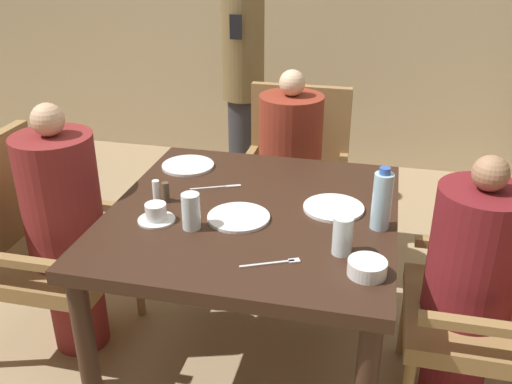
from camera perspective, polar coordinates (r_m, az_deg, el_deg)
ground_plane at (r=2.59m, az=-0.29°, el=-17.12°), size 16.00×16.00×0.00m
dining_table at (r=2.19m, az=-0.33°, el=-4.14°), size 1.06×1.10×0.77m
chair_left_side at (r=2.63m, az=-21.08°, el=-4.54°), size 0.55×0.55×0.95m
diner_in_left_chair at (r=2.52m, az=-18.48°, el=-3.63°), size 0.32×0.32×1.13m
chair_far_side at (r=3.11m, az=3.84°, el=1.97°), size 0.55×0.55×0.95m
diner_in_far_chair at (r=2.95m, az=3.39°, el=1.90°), size 0.32×0.32×1.11m
chair_right_side at (r=2.29m, az=24.07°, el=-9.98°), size 0.55×0.55×0.95m
diner_in_right_chair at (r=2.24m, az=20.46°, el=-8.96°), size 0.32×0.32×1.06m
standing_host at (r=3.65m, az=-1.29°, el=10.99°), size 0.26×0.30×1.55m
plate_main_left at (r=2.16m, az=7.77°, el=-1.58°), size 0.23×0.23×0.01m
plate_main_right at (r=2.53m, az=-6.82°, el=2.65°), size 0.23×0.23×0.01m
plate_dessert_center at (r=2.08m, az=-1.75°, el=-2.55°), size 0.23×0.23×0.01m
teacup_with_saucer at (r=2.08m, az=-9.96°, el=-2.18°), size 0.14×0.14×0.07m
bowl_small at (r=1.79m, az=11.05°, el=-7.45°), size 0.12×0.12×0.05m
water_bottle at (r=2.02m, az=12.48°, el=-0.82°), size 0.07×0.07×0.23m
glass_tall_near at (r=1.86m, az=8.65°, el=-4.32°), size 0.07×0.07×0.13m
glass_tall_mid at (r=2.00m, az=-6.52°, el=-1.93°), size 0.07×0.07×0.13m
salt_shaker at (r=2.23m, az=-9.95°, el=0.13°), size 0.03×0.03×0.08m
pepper_shaker at (r=2.21m, az=-9.01°, el=-0.02°), size 0.03×0.03×0.08m
fork_beside_plate at (r=1.82m, az=2.06°, el=-7.08°), size 0.18×0.10×0.00m
knife_beside_plate at (r=2.32m, az=-3.78°, el=0.49°), size 0.20×0.10×0.00m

